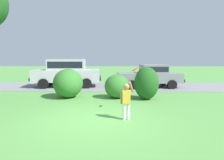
# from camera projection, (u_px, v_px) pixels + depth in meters

# --- Properties ---
(ground_plane) EXTENTS (80.00, 80.00, 0.00)m
(ground_plane) POSITION_uv_depth(u_px,v_px,m) (95.00, 119.00, 6.78)
(ground_plane) COLOR #518E42
(driveway_strip) EXTENTS (28.00, 4.40, 0.02)m
(driveway_strip) POSITION_uv_depth(u_px,v_px,m) (106.00, 86.00, 14.33)
(driveway_strip) COLOR slate
(driveway_strip) RESTS_ON ground
(shrub_near_tree) EXTENTS (1.50, 1.71, 1.47)m
(shrub_near_tree) POSITION_uv_depth(u_px,v_px,m) (68.00, 84.00, 10.42)
(shrub_near_tree) COLOR #33702B
(shrub_near_tree) RESTS_ON ground
(shrub_centre_left) EXTENTS (1.28, 1.27, 1.20)m
(shrub_centre_left) POSITION_uv_depth(u_px,v_px,m) (118.00, 87.00, 10.29)
(shrub_centre_left) COLOR #33702B
(shrub_centre_left) RESTS_ON ground
(shrub_centre) EXTENTS (1.19, 1.22, 1.59)m
(shrub_centre) POSITION_uv_depth(u_px,v_px,m) (146.00, 83.00, 9.92)
(shrub_centre) COLOR #1E511C
(shrub_centre) RESTS_ON ground
(parked_sedan) EXTENTS (4.54, 2.39, 1.56)m
(parked_sedan) POSITION_uv_depth(u_px,v_px,m) (150.00, 75.00, 13.90)
(parked_sedan) COLOR gray
(parked_sedan) RESTS_ON ground
(parked_suv) EXTENTS (4.84, 2.40, 1.92)m
(parked_suv) POSITION_uv_depth(u_px,v_px,m) (67.00, 71.00, 14.13)
(parked_suv) COLOR silver
(parked_suv) RESTS_ON ground
(child_thrower) EXTENTS (0.45, 0.27, 1.29)m
(child_thrower) POSITION_uv_depth(u_px,v_px,m) (126.00, 98.00, 6.65)
(child_thrower) COLOR white
(child_thrower) RESTS_ON ground
(frisbee) EXTENTS (0.25, 0.28, 0.17)m
(frisbee) POSITION_uv_depth(u_px,v_px,m) (135.00, 69.00, 7.63)
(frisbee) COLOR red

